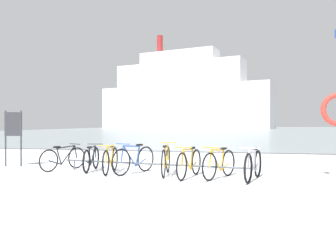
% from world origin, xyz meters
% --- Properties ---
extents(ground, '(80.00, 132.00, 0.08)m').
position_xyz_m(ground, '(0.00, 53.90, -0.04)').
color(ground, silver).
extents(bike_rack, '(5.38, 0.82, 0.31)m').
position_xyz_m(bike_rack, '(-0.83, 2.84, 0.27)').
color(bike_rack, '#4C5156').
rests_on(bike_rack, ground).
extents(bicycle_0, '(0.70, 1.51, 0.75)m').
position_xyz_m(bicycle_0, '(-3.56, 3.11, 0.34)').
color(bicycle_0, black).
rests_on(bicycle_0, ground).
extents(bicycle_1, '(0.46, 1.59, 0.75)m').
position_xyz_m(bicycle_1, '(-2.70, 3.15, 0.34)').
color(bicycle_1, black).
rests_on(bicycle_1, ground).
extents(bicycle_2, '(0.46, 1.68, 0.79)m').
position_xyz_m(bicycle_2, '(-2.01, 2.88, 0.36)').
color(bicycle_2, black).
rests_on(bicycle_2, ground).
extents(bicycle_3, '(0.73, 1.60, 0.84)m').
position_xyz_m(bicycle_3, '(-1.35, 2.89, 0.38)').
color(bicycle_3, black).
rests_on(bicycle_3, ground).
extents(bicycle_4, '(0.46, 1.67, 0.84)m').
position_xyz_m(bicycle_4, '(-0.44, 2.80, 0.38)').
color(bicycle_4, black).
rests_on(bicycle_4, ground).
extents(bicycle_5, '(0.51, 1.70, 0.80)m').
position_xyz_m(bicycle_5, '(0.22, 2.55, 0.36)').
color(bicycle_5, black).
rests_on(bicycle_5, ground).
extents(bicycle_6, '(0.75, 1.49, 0.79)m').
position_xyz_m(bicycle_6, '(0.96, 2.58, 0.36)').
color(bicycle_6, black).
rests_on(bicycle_6, ground).
extents(bicycle_7, '(0.57, 1.63, 0.81)m').
position_xyz_m(bicycle_7, '(1.77, 2.45, 0.37)').
color(bicycle_7, black).
rests_on(bicycle_7, ground).
extents(info_sign, '(0.55, 0.14, 1.76)m').
position_xyz_m(info_sign, '(-5.53, 3.53, 1.18)').
color(info_sign, '#33383D').
rests_on(info_sign, ground).
extents(ferry_ship, '(48.34, 19.95, 26.06)m').
position_xyz_m(ferry_ship, '(-14.40, 85.20, 8.74)').
color(ferry_ship, silver).
rests_on(ferry_ship, ground).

